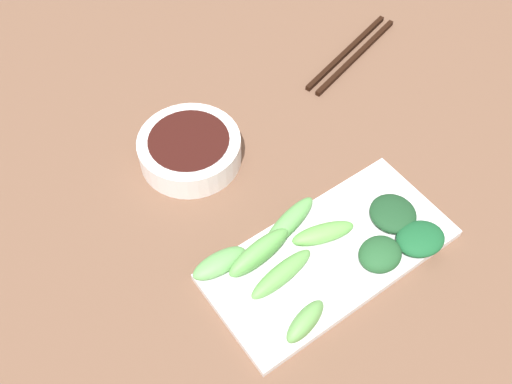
% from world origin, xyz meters
% --- Properties ---
extents(tabletop, '(2.10, 2.10, 0.02)m').
position_xyz_m(tabletop, '(0.00, 0.00, 0.01)').
color(tabletop, brown).
rests_on(tabletop, ground).
extents(sauce_bowl, '(0.15, 0.15, 0.04)m').
position_xyz_m(sauce_bowl, '(-0.12, -0.04, 0.04)').
color(sauce_bowl, white).
rests_on(sauce_bowl, tabletop).
extents(serving_plate, '(0.15, 0.32, 0.01)m').
position_xyz_m(serving_plate, '(0.13, 0.02, 0.03)').
color(serving_plate, white).
rests_on(serving_plate, tabletop).
extents(broccoli_stalk_0, '(0.03, 0.08, 0.02)m').
position_xyz_m(broccoli_stalk_0, '(0.07, -0.11, 0.04)').
color(broccoli_stalk_0, '#65A859').
rests_on(broccoli_stalk_0, serving_plate).
extents(broccoli_leafy_1, '(0.07, 0.08, 0.02)m').
position_xyz_m(broccoli_leafy_1, '(0.19, 0.12, 0.04)').
color(broccoli_leafy_1, '#19592E').
rests_on(broccoli_leafy_1, serving_plate).
extents(broccoli_leafy_2, '(0.05, 0.06, 0.03)m').
position_xyz_m(broccoli_leafy_2, '(0.17, 0.06, 0.05)').
color(broccoli_leafy_2, '#23572D').
rests_on(broccoli_leafy_2, serving_plate).
extents(broccoli_stalk_3, '(0.05, 0.10, 0.02)m').
position_xyz_m(broccoli_stalk_3, '(0.07, -0.00, 0.04)').
color(broccoli_stalk_3, '#64AC57').
rests_on(broccoli_stalk_3, serving_plate).
extents(broccoli_stalk_4, '(0.04, 0.07, 0.03)m').
position_xyz_m(broccoli_stalk_4, '(0.19, -0.07, 0.05)').
color(broccoli_stalk_4, '#66A552').
rests_on(broccoli_stalk_4, serving_plate).
extents(broccoli_stalk_5, '(0.04, 0.10, 0.03)m').
position_xyz_m(broccoli_stalk_5, '(0.08, -0.06, 0.05)').
color(broccoli_stalk_5, '#63AF52').
rests_on(broccoli_stalk_5, serving_plate).
extents(broccoli_leafy_6, '(0.07, 0.07, 0.02)m').
position_xyz_m(broccoli_leafy_6, '(0.14, 0.12, 0.04)').
color(broccoli_leafy_6, '#1C4625').
rests_on(broccoli_leafy_6, serving_plate).
extents(broccoli_stalk_7, '(0.05, 0.09, 0.02)m').
position_xyz_m(broccoli_stalk_7, '(0.11, 0.03, 0.04)').
color(broccoli_stalk_7, '#67B04E').
rests_on(broccoli_stalk_7, serving_plate).
extents(broccoli_stalk_8, '(0.04, 0.10, 0.02)m').
position_xyz_m(broccoli_stalk_8, '(0.12, -0.05, 0.04)').
color(broccoli_stalk_8, '#65A550').
rests_on(broccoli_stalk_8, serving_plate).
extents(chopsticks, '(0.09, 0.23, 0.01)m').
position_xyz_m(chopsticks, '(-0.15, 0.30, 0.02)').
color(chopsticks, black).
rests_on(chopsticks, tabletop).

